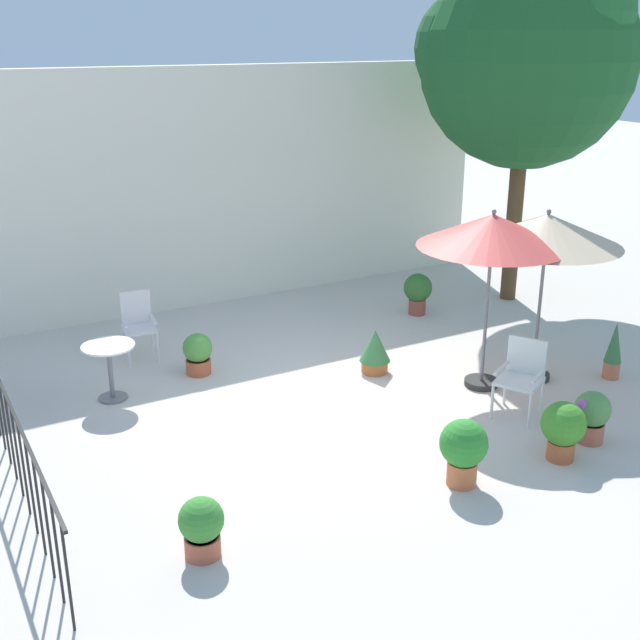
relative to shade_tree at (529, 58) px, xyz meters
The scene contains 17 objects.
ground_plane 6.44m from the shade_tree, 157.59° to the right, with size 60.00×60.00×0.00m, color beige.
villa_facade 5.63m from the shade_tree, 153.17° to the left, with size 10.71×0.30×3.88m, color #EFE7CF.
terrace_railing 9.39m from the shade_tree, 167.32° to the right, with size 0.03×5.80×1.01m.
shade_tree is the anchor object (origin of this frame).
patio_umbrella_0 4.03m from the shade_tree, 126.77° to the right, with size 1.89×1.89×2.30m.
patio_umbrella_1 4.34m from the shade_tree, 137.06° to the right, with size 1.86×1.86×2.34m.
cafe_table_0 8.01m from the shade_tree, behind, with size 0.66×0.66×0.73m.
patio_chair_0 5.74m from the shade_tree, 130.44° to the right, with size 0.68×0.67×0.93m.
patio_chair_1 7.32m from the shade_tree, behind, with size 0.49×0.50×0.95m.
potted_plant_0 5.02m from the shade_tree, 109.65° to the right, with size 0.23×0.23×0.79m.
potted_plant_1 6.37m from the shade_tree, 122.15° to the right, with size 0.43×0.41×0.61m.
potted_plant_2 5.54m from the shade_tree, 157.30° to the right, with size 0.42×0.42×0.61m.
potted_plant_3 7.01m from the shade_tree, behind, with size 0.40×0.40×0.57m.
potted_plant_4 7.33m from the shade_tree, 136.12° to the right, with size 0.50×0.50×0.72m.
potted_plant_5 6.71m from the shade_tree, 126.40° to the right, with size 0.48×0.48×0.67m.
potted_plant_6 4.07m from the shade_tree, behind, with size 0.46×0.46×0.68m.
potted_plant_7 9.26m from the shade_tree, 149.99° to the right, with size 0.41×0.41×0.57m.
Camera 1 is at (-4.67, -7.99, 4.36)m, focal length 44.64 mm.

